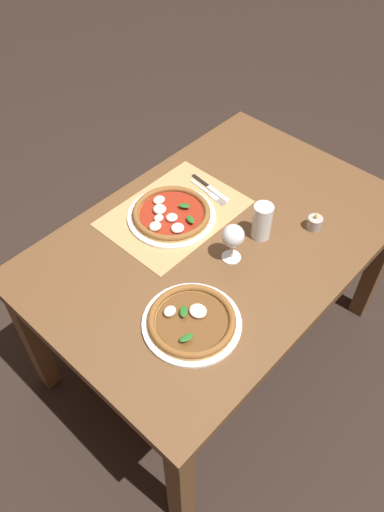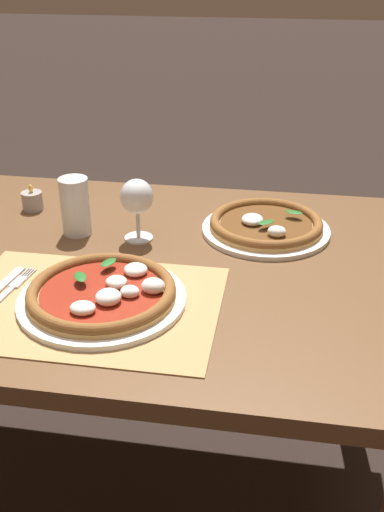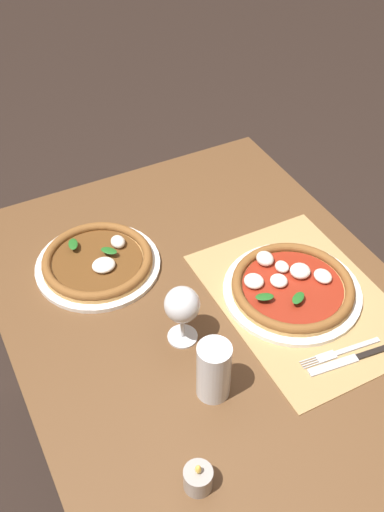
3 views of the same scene
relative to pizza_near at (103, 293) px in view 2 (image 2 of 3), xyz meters
name	(u,v)px [view 2 (image 2 of 3)]	position (x,y,z in m)	size (l,w,h in m)	color
ground_plane	(124,481)	(-0.05, 0.20, -0.76)	(24.00, 24.00, 0.00)	black
dining_table	(109,291)	(-0.05, 0.20, -0.12)	(1.43, 0.95, 0.74)	brown
paper_placemat	(88,304)	(-0.03, -0.01, -0.02)	(0.53, 0.38, 0.00)	#A88451
pizza_near	(103,293)	(0.00, 0.00, 0.00)	(0.34, 0.34, 0.05)	white
pizza_far	(266,225)	(0.31, 0.39, 0.00)	(0.32, 0.32, 0.05)	white
wine_glass	(137,199)	(0.00, 0.30, 0.08)	(0.08, 0.08, 0.16)	silver
pint_glass	(75,207)	(-0.16, 0.31, 0.05)	(0.07, 0.07, 0.15)	silver
fork	(9,290)	(-0.21, 0.01, -0.02)	(0.04, 0.20, 0.00)	#B7B7BC
votive_candle	(32,201)	(-0.33, 0.43, 0.00)	(0.06, 0.06, 0.07)	gray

